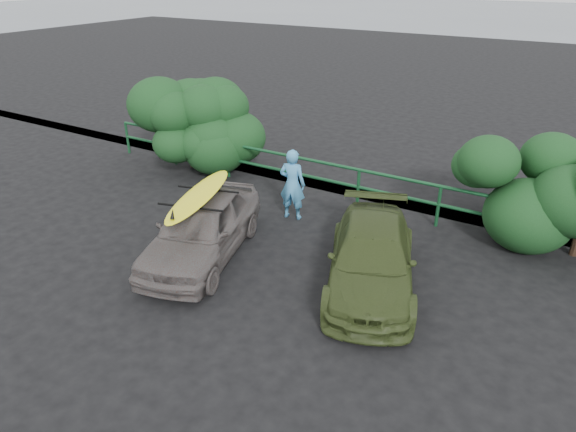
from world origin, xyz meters
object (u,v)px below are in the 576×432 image
Objects in this scene: guardrail at (322,180)px; surfboard at (199,195)px; olive_vehicle at (371,258)px; sedan at (202,228)px; man at (292,184)px.

guardrail is 4.00m from surfboard.
surfboard reaches higher than guardrail.
surfboard is at bearing -101.72° from guardrail.
guardrail is 3.60× the size of olive_vehicle.
sedan is (-0.79, -3.83, 0.13)m from guardrail.
surfboard is (-3.40, -0.80, 0.82)m from olive_vehicle.
olive_vehicle is at bearing -2.72° from sedan.
sedan is at bearing -101.72° from guardrail.
sedan is at bearing -79.41° from surfboard.
guardrail is at bearing 62.31° from surfboard.
surfboard is at bearing 64.16° from man.
surfboard reaches higher than olive_vehicle.
man reaches higher than sedan.
olive_vehicle is 3.59m from surfboard.
man is at bearing 127.17° from olive_vehicle.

